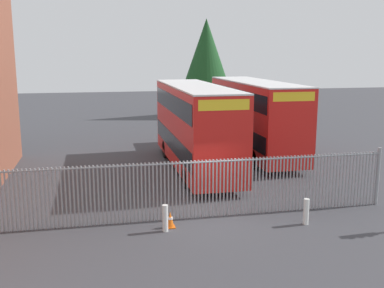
# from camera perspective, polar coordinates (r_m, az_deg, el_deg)

# --- Properties ---
(ground_plane) EXTENTS (100.00, 100.00, 0.00)m
(ground_plane) POSITION_cam_1_polar(r_m,az_deg,el_deg) (24.96, -1.90, -2.75)
(ground_plane) COLOR #3D3D42
(palisade_fence) EXTENTS (14.78, 0.14, 2.35)m
(palisade_fence) POSITION_cam_1_polar(r_m,az_deg,el_deg) (16.98, 1.03, -5.37)
(palisade_fence) COLOR gray
(palisade_fence) RESTS_ON ground
(double_decker_bus_near_gate) EXTENTS (2.54, 10.81, 4.42)m
(double_decker_bus_near_gate) POSITION_cam_1_polar(r_m,az_deg,el_deg) (23.79, 0.41, 2.51)
(double_decker_bus_near_gate) COLOR red
(double_decker_bus_near_gate) RESTS_ON ground
(double_decker_bus_behind_fence_left) EXTENTS (2.54, 10.81, 4.42)m
(double_decker_bus_behind_fence_left) POSITION_cam_1_polar(r_m,az_deg,el_deg) (27.55, 7.83, 3.61)
(double_decker_bus_behind_fence_left) COLOR red
(double_decker_bus_behind_fence_left) RESTS_ON ground
(bollard_near_left) EXTENTS (0.20, 0.20, 0.95)m
(bollard_near_left) POSITION_cam_1_polar(r_m,az_deg,el_deg) (15.93, -3.36, -9.20)
(bollard_near_left) COLOR silver
(bollard_near_left) RESTS_ON ground
(bollard_center_front) EXTENTS (0.20, 0.20, 0.95)m
(bollard_center_front) POSITION_cam_1_polar(r_m,az_deg,el_deg) (17.02, 14.01, -8.16)
(bollard_center_front) COLOR silver
(bollard_center_front) RESTS_ON ground
(traffic_cone_by_gate) EXTENTS (0.34, 0.34, 0.59)m
(traffic_cone_by_gate) POSITION_cam_1_polar(r_m,az_deg,el_deg) (16.32, -2.73, -9.38)
(traffic_cone_by_gate) COLOR orange
(traffic_cone_by_gate) RESTS_ON ground
(tree_tall_back) EXTENTS (4.71, 4.71, 9.26)m
(tree_tall_back) POSITION_cam_1_polar(r_m,az_deg,el_deg) (44.61, 1.79, 11.04)
(tree_tall_back) COLOR #4C3823
(tree_tall_back) RESTS_ON ground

